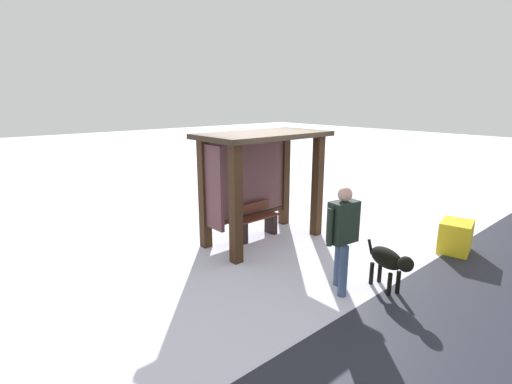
{
  "coord_description": "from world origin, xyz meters",
  "views": [
    {
      "loc": [
        -5.22,
        -5.78,
        3.05
      ],
      "look_at": [
        -0.35,
        -0.16,
        1.19
      ],
      "focal_mm": 26.26,
      "sensor_mm": 36.0,
      "label": 1
    }
  ],
  "objects": [
    {
      "name": "ground_plane",
      "position": [
        0.0,
        0.0,
        0.0
      ],
      "size": [
        60.0,
        60.0,
        0.0
      ],
      "primitive_type": "plane",
      "color": "white"
    },
    {
      "name": "grit_bin",
      "position": [
        2.54,
        -3.03,
        0.32
      ],
      "size": [
        0.81,
        0.71,
        0.64
      ],
      "primitive_type": "cube",
      "rotation": [
        0.0,
        0.0,
        0.23
      ],
      "color": "yellow",
      "rests_on": "ground"
    },
    {
      "name": "bench_left_inside",
      "position": [
        0.0,
        0.25,
        0.35
      ],
      "size": [
        1.08,
        0.37,
        0.77
      ],
      "color": "#592B1F",
      "rests_on": "ground"
    },
    {
      "name": "bus_shelter",
      "position": [
        -0.08,
        0.15,
        1.64
      ],
      "size": [
        2.77,
        1.49,
        2.37
      ],
      "color": "#352112",
      "rests_on": "ground"
    },
    {
      "name": "person_walking",
      "position": [
        -0.54,
        -2.47,
        1.03
      ],
      "size": [
        0.67,
        0.43,
        1.74
      ],
      "color": "black",
      "rests_on": "ground"
    },
    {
      "name": "dog",
      "position": [
        0.03,
        -2.99,
        0.52
      ],
      "size": [
        0.48,
        0.96,
        0.73
      ],
      "color": "black",
      "rests_on": "ground"
    }
  ]
}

